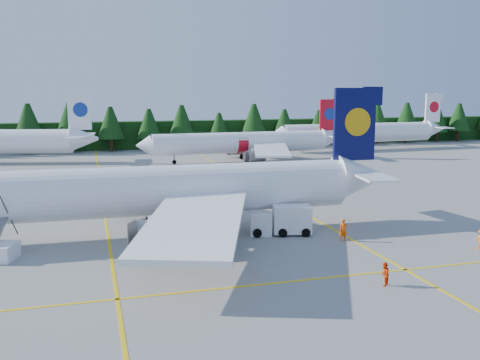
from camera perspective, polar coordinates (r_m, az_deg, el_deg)
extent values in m
plane|color=gray|center=(42.61, 5.92, -7.70)|extent=(320.00, 320.00, 0.00)
cube|color=yellow|center=(59.13, -14.28, -3.08)|extent=(0.25, 120.00, 0.01)
cube|color=yellow|center=(62.81, 4.28, -2.09)|extent=(0.25, 120.00, 0.01)
cube|color=yellow|center=(37.39, 9.36, -10.25)|extent=(80.00, 0.25, 0.01)
cube|color=black|center=(121.12, -8.56, 4.82)|extent=(220.00, 4.00, 6.00)
cylinder|color=white|center=(47.14, -10.77, -1.20)|extent=(37.43, 5.08, 4.39)
cube|color=#080A3E|center=(51.92, 12.12, 5.83)|extent=(4.18, 0.46, 6.81)
cube|color=white|center=(56.71, -8.11, -0.02)|extent=(11.11, 17.68, 1.25)
cylinder|color=slate|center=(53.88, -10.02, -2.23)|extent=(3.78, 2.38, 2.31)
cube|color=white|center=(38.58, -4.84, -4.43)|extent=(11.61, 17.73, 1.25)
cylinder|color=slate|center=(41.52, -8.53, -5.69)|extent=(3.78, 2.38, 2.31)
cylinder|color=white|center=(96.71, 0.07, 4.02)|extent=(32.21, 4.93, 3.78)
cone|color=white|center=(92.87, -10.21, 3.65)|extent=(2.78, 3.87, 3.78)
cube|color=red|center=(103.10, 9.41, 6.86)|extent=(3.60, 0.46, 5.85)
cube|color=white|center=(105.23, 0.19, 4.15)|extent=(10.18, 15.24, 1.07)
cylinder|color=slate|center=(102.37, -0.37, 3.26)|extent=(3.28, 2.10, 1.98)
cube|color=white|center=(90.18, 3.36, 3.25)|extent=(9.34, 15.17, 1.07)
cylinder|color=slate|center=(92.05, 1.68, 2.56)|extent=(3.28, 2.10, 1.98)
cylinder|color=slate|center=(93.98, -7.03, 2.20)|extent=(0.23, 0.23, 1.60)
cube|color=white|center=(98.64, -16.75, 7.08)|extent=(4.02, 1.26, 6.59)
cylinder|color=white|center=(118.37, 12.50, 4.94)|extent=(35.17, 6.04, 4.12)
cone|color=white|center=(109.72, 3.99, 4.80)|extent=(3.10, 4.27, 4.12)
cube|color=white|center=(129.06, 19.88, 7.25)|extent=(3.93, 0.58, 6.38)
cylinder|color=slate|center=(112.29, 6.63, 3.39)|extent=(0.25, 0.25, 1.65)
cube|color=slate|center=(47.97, -23.66, -1.60)|extent=(2.26, 1.81, 0.13)
cube|color=white|center=(47.35, 2.22, -4.69)|extent=(2.22, 2.22, 1.94)
cube|color=black|center=(47.24, 2.23, -4.15)|extent=(1.93, 2.07, 0.83)
cube|color=white|center=(47.55, 5.56, -4.16)|extent=(3.70, 2.74, 2.40)
cube|color=#353A2A|center=(43.38, -6.21, -6.83)|extent=(2.76, 2.51, 0.14)
cube|color=silver|center=(43.15, -6.23, -5.73)|extent=(2.07, 2.05, 1.58)
cube|color=#353A2A|center=(42.27, -2.62, -7.22)|extent=(2.76, 2.51, 0.14)
cube|color=silver|center=(42.03, -2.63, -6.09)|extent=(2.07, 2.05, 1.58)
imported|color=#F35005|center=(46.16, 10.96, -5.26)|extent=(0.78, 0.61, 1.89)
imported|color=#EE3505|center=(36.51, 15.15, -9.66)|extent=(0.96, 0.95, 1.57)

